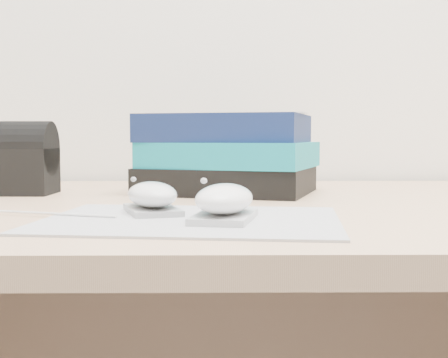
{
  "coord_description": "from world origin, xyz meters",
  "views": [
    {
      "loc": [
        -0.06,
        0.7,
        0.82
      ],
      "look_at": [
        -0.05,
        1.47,
        0.77
      ],
      "focal_mm": 50.0,
      "sensor_mm": 36.0,
      "label": 1
    }
  ],
  "objects_px": {
    "mouse_rear": "(152,197)",
    "pouch": "(13,159)",
    "mouse_front": "(224,202)",
    "desk": "(253,347)",
    "book_stack": "(228,154)"
  },
  "relations": [
    {
      "from": "mouse_rear",
      "to": "pouch",
      "type": "xyz_separation_m",
      "value": [
        -0.25,
        0.27,
        0.04
      ]
    },
    {
      "from": "mouse_rear",
      "to": "mouse_front",
      "type": "distance_m",
      "value": 0.11
    },
    {
      "from": "desk",
      "to": "book_stack",
      "type": "relative_size",
      "value": 5.1
    },
    {
      "from": "mouse_front",
      "to": "desk",
      "type": "bearing_deg",
      "value": 80.17
    },
    {
      "from": "mouse_rear",
      "to": "book_stack",
      "type": "distance_m",
      "value": 0.3
    },
    {
      "from": "book_stack",
      "to": "pouch",
      "type": "distance_m",
      "value": 0.35
    },
    {
      "from": "desk",
      "to": "mouse_front",
      "type": "height_order",
      "value": "mouse_front"
    },
    {
      "from": "mouse_rear",
      "to": "pouch",
      "type": "distance_m",
      "value": 0.37
    },
    {
      "from": "pouch",
      "to": "desk",
      "type": "bearing_deg",
      "value": -7.8
    },
    {
      "from": "mouse_rear",
      "to": "book_stack",
      "type": "height_order",
      "value": "book_stack"
    },
    {
      "from": "desk",
      "to": "mouse_front",
      "type": "relative_size",
      "value": 13.47
    },
    {
      "from": "mouse_rear",
      "to": "mouse_front",
      "type": "relative_size",
      "value": 0.95
    },
    {
      "from": "mouse_front",
      "to": "mouse_rear",
      "type": "bearing_deg",
      "value": 142.32
    },
    {
      "from": "book_stack",
      "to": "pouch",
      "type": "xyz_separation_m",
      "value": [
        -0.34,
        -0.02,
        -0.01
      ]
    },
    {
      "from": "desk",
      "to": "mouse_front",
      "type": "distance_m",
      "value": 0.38
    }
  ]
}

